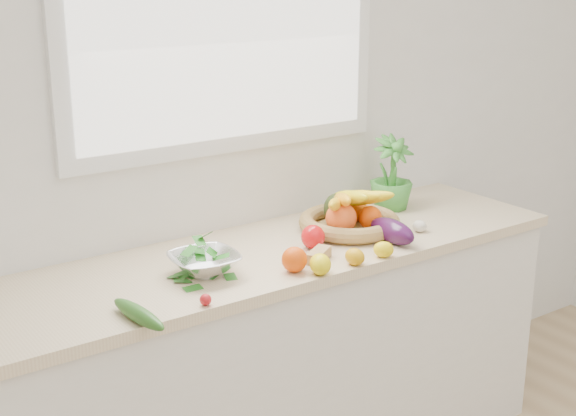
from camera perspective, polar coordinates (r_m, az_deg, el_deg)
back_wall at (r=2.96m, az=-4.40°, el=6.90°), size 4.50×0.02×2.70m
counter_cabinet at (r=3.02m, az=-1.01°, el=-11.36°), size 2.20×0.58×0.86m
countertop at (r=2.84m, az=-1.06°, el=-3.36°), size 2.24×0.62×0.04m
orange_loose at (r=2.62m, az=0.46°, el=-3.69°), size 0.11×0.11×0.08m
lemon_a at (r=2.69m, az=4.78°, el=-3.47°), size 0.07×0.08×0.06m
lemon_b at (r=2.60m, az=2.31°, el=-4.02°), size 0.10×0.11×0.07m
lemon_c at (r=2.77m, az=6.81°, el=-2.94°), size 0.09×0.09×0.06m
apple at (r=2.83m, az=1.79°, el=-2.06°), size 0.09×0.09×0.09m
ginger at (r=2.73m, az=2.20°, el=-3.38°), size 0.13×0.10×0.04m
garlic_a at (r=2.91m, az=3.76°, el=-1.97°), size 0.07×0.07×0.05m
garlic_b at (r=3.14m, az=6.30°, el=-0.57°), size 0.06×0.06×0.05m
garlic_c at (r=3.05m, az=9.34°, el=-1.28°), size 0.05×0.05×0.04m
eggplant at (r=2.91m, az=7.41°, el=-1.63°), size 0.09×0.22×0.09m
cucumber at (r=2.31m, az=-10.59°, el=-7.43°), size 0.07×0.26×0.05m
radish at (r=2.39m, az=-5.88°, el=-6.50°), size 0.04×0.04×0.04m
potted_herb at (r=3.29m, az=7.37°, el=2.37°), size 0.19×0.19×0.32m
fruit_basket at (r=3.02m, az=4.36°, el=-0.64°), size 0.44×0.44×0.19m
colander_with_spinach at (r=2.60m, az=-5.98°, el=-3.55°), size 0.24×0.24×0.12m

